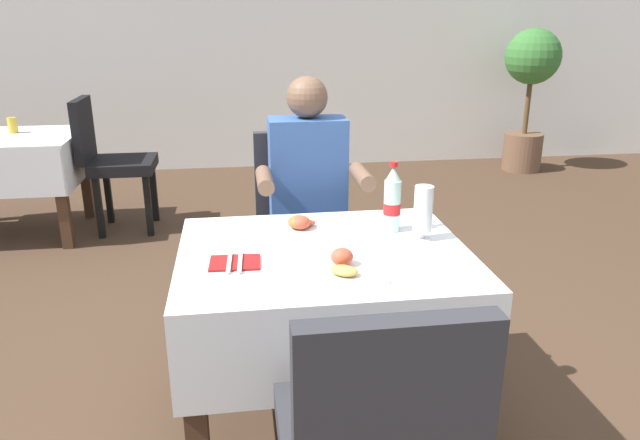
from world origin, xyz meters
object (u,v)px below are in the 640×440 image
at_px(seated_diner_far, 309,196).
at_px(background_table_tumbler, 13,125).
at_px(plate_near_camera, 344,266).
at_px(background_dining_table, 12,162).
at_px(plate_far_diner, 300,226).
at_px(chair_far_diner_seat, 300,220).
at_px(background_chair_right, 110,157).
at_px(main_dining_table, 324,294).
at_px(potted_plant_corner, 530,83).
at_px(napkin_cutlery_set, 235,262).
at_px(cola_bottle_primary, 392,201).
at_px(beer_glass_left, 423,211).

xyz_separation_m(seated_diner_far, background_table_tumbler, (-1.89, 1.80, 0.07)).
xyz_separation_m(plate_near_camera, background_dining_table, (-1.91, 2.59, -0.20)).
height_order(seated_diner_far, plate_far_diner, seated_diner_far).
xyz_separation_m(chair_far_diner_seat, seated_diner_far, (0.04, -0.11, 0.16)).
bearing_deg(background_chair_right, background_table_tumbler, 170.61).
xyz_separation_m(main_dining_table, potted_plant_corner, (2.61, 3.67, 0.33)).
bearing_deg(plate_far_diner, napkin_cutlery_set, -132.20).
distance_m(main_dining_table, cola_bottle_primary, 0.44).
xyz_separation_m(main_dining_table, chair_far_diner_seat, (0.00, 0.81, 0.01)).
relative_size(background_table_tumbler, potted_plant_corner, 0.08).
distance_m(plate_near_camera, potted_plant_corner, 4.65).
height_order(beer_glass_left, napkin_cutlery_set, beer_glass_left).
bearing_deg(plate_near_camera, background_chair_right, 115.56).
xyz_separation_m(main_dining_table, beer_glass_left, (0.38, 0.06, 0.29)).
relative_size(background_chair_right, potted_plant_corner, 0.69).
xyz_separation_m(napkin_cutlery_set, background_table_tumbler, (-1.54, 2.59, 0.05)).
distance_m(plate_near_camera, plate_far_diner, 0.41).
bearing_deg(main_dining_table, background_dining_table, 127.91).
distance_m(chair_far_diner_seat, plate_far_diner, 0.64).
bearing_deg(potted_plant_corner, napkin_cutlery_set, -127.99).
bearing_deg(seated_diner_far, chair_far_diner_seat, 108.03).
relative_size(cola_bottle_primary, background_chair_right, 0.28).
relative_size(napkin_cutlery_set, background_dining_table, 0.21).
relative_size(seated_diner_far, background_chair_right, 1.30).
bearing_deg(background_chair_right, background_dining_table, 180.00).
height_order(beer_glass_left, background_dining_table, beer_glass_left).
bearing_deg(main_dining_table, potted_plant_corner, 54.57).
xyz_separation_m(seated_diner_far, beer_glass_left, (0.34, -0.65, 0.12)).
bearing_deg(plate_far_diner, plate_near_camera, -75.77).
relative_size(napkin_cutlery_set, background_chair_right, 0.20).
height_order(cola_bottle_primary, background_chair_right, cola_bottle_primary).
bearing_deg(beer_glass_left, plate_near_camera, -143.73).
distance_m(main_dining_table, plate_near_camera, 0.28).
relative_size(chair_far_diner_seat, background_dining_table, 1.06).
relative_size(plate_near_camera, background_dining_table, 0.26).
bearing_deg(main_dining_table, seated_diner_far, 87.12).
relative_size(chair_far_diner_seat, seated_diner_far, 0.77).
distance_m(seated_diner_far, beer_glass_left, 0.74).
bearing_deg(potted_plant_corner, plate_far_diner, -127.62).
bearing_deg(background_chair_right, cola_bottle_primary, -56.27).
height_order(main_dining_table, potted_plant_corner, potted_plant_corner).
distance_m(plate_far_diner, cola_bottle_primary, 0.37).
xyz_separation_m(main_dining_table, background_dining_table, (-1.87, 2.40, -0.01)).
bearing_deg(napkin_cutlery_set, main_dining_table, 13.94).
distance_m(main_dining_table, plate_far_diner, 0.29).
distance_m(seated_diner_far, background_table_tumbler, 2.62).
relative_size(chair_far_diner_seat, plate_near_camera, 4.11).
height_order(main_dining_table, background_table_tumbler, background_table_tumbler).
bearing_deg(background_dining_table, napkin_cutlery_set, -57.94).
distance_m(background_dining_table, background_chair_right, 0.67).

